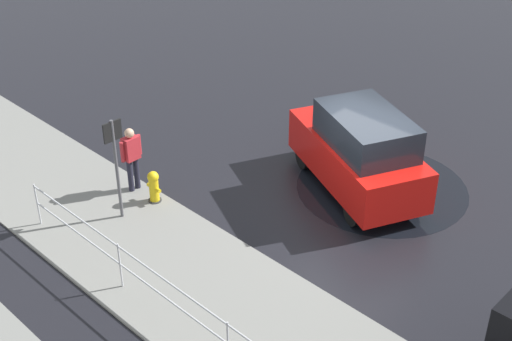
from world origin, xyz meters
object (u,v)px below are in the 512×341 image
at_px(moving_hatchback, 359,151).
at_px(sign_post, 115,155).
at_px(fire_hydrant, 154,187).
at_px(pedestrian, 131,155).

bearing_deg(moving_hatchback, sign_post, 56.68).
relative_size(fire_hydrant, sign_post, 0.33).
relative_size(moving_hatchback, pedestrian, 2.63).
xyz_separation_m(moving_hatchback, pedestrian, (3.66, 3.64, -0.07)).
height_order(moving_hatchback, pedestrian, moving_hatchback).
distance_m(fire_hydrant, sign_post, 1.48).
relative_size(moving_hatchback, sign_post, 1.77).
bearing_deg(fire_hydrant, moving_hatchback, -129.00).
distance_m(fire_hydrant, pedestrian, 0.91).
relative_size(pedestrian, sign_post, 0.68).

